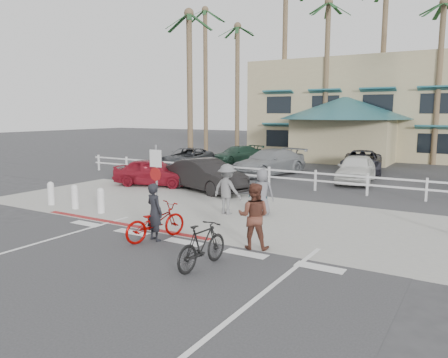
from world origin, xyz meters
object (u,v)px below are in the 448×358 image
Objects in this scene: bike_black at (202,245)px; car_red_compact at (154,172)px; bike_red at (156,222)px; car_white_sedan at (206,175)px; sign_post at (157,179)px.

car_red_compact is at bearing -40.40° from bike_black.
bike_black reaches higher than bike_red.
car_white_sedan is (-3.13, 7.43, 0.22)m from bike_red.
sign_post reaches higher than bike_red.
car_red_compact is (-8.70, 8.54, 0.14)m from bike_black.
car_white_sedan is 1.13× the size of car_red_compact.
car_white_sedan is at bearing -103.88° from car_red_compact.
bike_red is (1.41, -1.77, -0.92)m from sign_post.
car_white_sedan reaches higher than bike_red.
sign_post is 1.44× the size of bike_red.
sign_post is 7.39m from car_red_compact.
bike_red is at bearing -51.52° from sign_post.
car_red_compact is (-4.83, 5.54, -0.76)m from sign_post.
bike_black is (2.46, -1.23, 0.02)m from bike_red.
car_white_sedan is at bearing 106.97° from sign_post.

